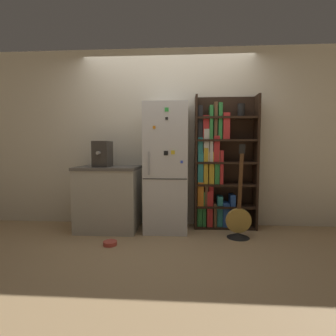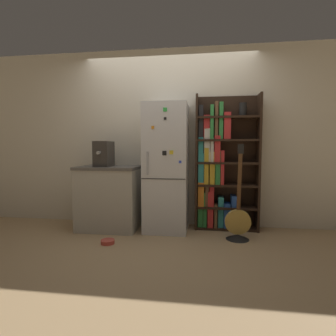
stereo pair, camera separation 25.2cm
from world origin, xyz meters
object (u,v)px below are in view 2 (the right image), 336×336
(refrigerator, at_px, (166,168))
(guitar, at_px, (238,226))
(espresso_machine, at_px, (104,154))
(bookshelf, at_px, (219,168))
(pet_bowl, at_px, (108,241))

(refrigerator, height_order, guitar, refrigerator)
(refrigerator, xyz_separation_m, guitar, (0.95, -0.28, -0.70))
(refrigerator, xyz_separation_m, espresso_machine, (-0.87, -0.08, 0.19))
(espresso_machine, bearing_deg, guitar, -6.24)
(bookshelf, relative_size, guitar, 1.58)
(refrigerator, bearing_deg, bookshelf, 13.33)
(espresso_machine, relative_size, guitar, 0.31)
(espresso_machine, distance_m, guitar, 2.04)
(guitar, bearing_deg, pet_bowl, -166.80)
(espresso_machine, height_order, guitar, espresso_machine)
(espresso_machine, bearing_deg, pet_bowl, -65.92)
(bookshelf, bearing_deg, pet_bowl, -148.71)
(guitar, height_order, pet_bowl, guitar)
(refrigerator, height_order, espresso_machine, refrigerator)
(bookshelf, bearing_deg, guitar, -64.82)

